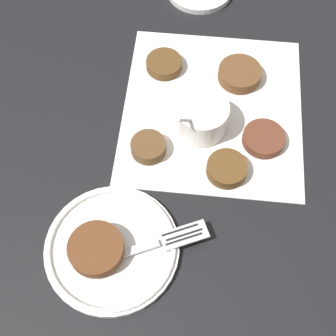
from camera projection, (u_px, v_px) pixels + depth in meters
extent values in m
plane|color=black|center=(197.00, 114.00, 0.81)|extent=(4.00, 4.00, 0.00)
cube|color=white|center=(214.00, 109.00, 0.81)|extent=(0.33, 0.31, 0.00)
cylinder|color=white|center=(203.00, 117.00, 0.77)|extent=(0.09, 0.09, 0.05)
cylinder|color=#C65123|center=(203.00, 120.00, 0.78)|extent=(0.07, 0.07, 0.03)
cone|color=white|center=(205.00, 89.00, 0.77)|extent=(0.02, 0.02, 0.02)
cylinder|color=silver|center=(192.00, 121.00, 0.73)|extent=(0.06, 0.04, 0.08)
cylinder|color=brown|center=(150.00, 147.00, 0.76)|extent=(0.06, 0.06, 0.02)
cylinder|color=brown|center=(265.00, 139.00, 0.77)|extent=(0.07, 0.07, 0.02)
cylinder|color=brown|center=(228.00, 169.00, 0.74)|extent=(0.06, 0.06, 0.02)
cylinder|color=brown|center=(166.00, 64.00, 0.84)|extent=(0.06, 0.06, 0.02)
cylinder|color=brown|center=(241.00, 74.00, 0.83)|extent=(0.08, 0.08, 0.02)
cylinder|color=white|center=(114.00, 248.00, 0.69)|extent=(0.20, 0.20, 0.01)
torus|color=white|center=(113.00, 247.00, 0.68)|extent=(0.19, 0.19, 0.01)
cylinder|color=brown|center=(98.00, 249.00, 0.66)|extent=(0.08, 0.08, 0.02)
cube|color=silver|center=(123.00, 255.00, 0.67)|extent=(0.06, 0.11, 0.00)
cube|color=silver|center=(183.00, 235.00, 0.68)|extent=(0.06, 0.08, 0.00)
cube|color=black|center=(185.00, 239.00, 0.68)|extent=(0.03, 0.05, 0.00)
cube|color=black|center=(183.00, 235.00, 0.68)|extent=(0.03, 0.05, 0.00)
cube|color=black|center=(182.00, 230.00, 0.68)|extent=(0.03, 0.05, 0.00)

